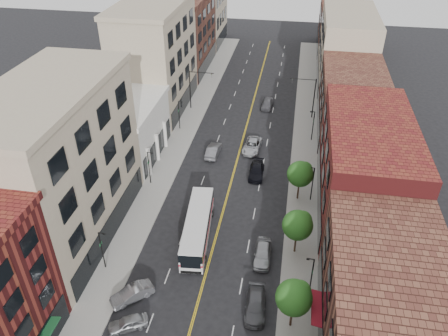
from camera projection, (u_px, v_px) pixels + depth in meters
The scene contains 31 objects.
sidewalk_left at pixel (178, 144), 69.77m from camera, with size 4.00×110.00×0.15m, color gray.
sidewalk_right at pixel (304, 156), 66.92m from camera, with size 4.00×110.00×0.15m, color gray.
bldg_l_tanoffice at pixel (60, 170), 47.80m from camera, with size 10.00×22.00×18.00m, color tan.
bldg_l_white at pixel (124, 131), 65.31m from camera, with size 10.00×14.00×8.00m, color silver.
bldg_l_far_a at pixel (155, 59), 76.44m from camera, with size 10.00×20.00×18.00m, color tan.
bldg_l_far_b at pixel (184, 34), 93.63m from camera, with size 10.00×20.00×15.00m, color #532921.
bldg_l_far_c at pixel (202, 2), 106.96m from camera, with size 10.00×16.00×20.00m, color tan.
bldg_r_mid at pixel (365, 167), 53.62m from camera, with size 10.00×22.00×12.00m, color maroon.
bldg_r_far_a at pixel (352, 102), 71.36m from camera, with size 10.00×20.00×10.00m, color #532921.
bldg_r_far_b at pixel (346, 48), 87.42m from camera, with size 10.00×22.00×14.00m, color tan.
bldg_r_far_c at pixel (341, 28), 104.62m from camera, with size 10.00×18.00×11.00m, color #532921.
tree_r_1 at pixel (295, 297), 39.45m from camera, with size 3.40×3.40×5.59m.
tree_r_2 at pixel (298, 224), 47.63m from camera, with size 3.40×3.40×5.59m.
tree_r_3 at pixel (301, 173), 55.81m from camera, with size 3.40×3.40×5.59m.
lamp_l_1 at pixel (102, 248), 46.21m from camera, with size 0.81×0.55×5.05m.
lamp_l_2 at pixel (149, 166), 59.30m from camera, with size 0.81×0.55×5.05m.
lamp_l_3 at pixel (179, 113), 72.39m from camera, with size 0.81×0.55×5.05m.
lamp_r_1 at pixel (311, 275), 43.08m from camera, with size 0.81×0.55×5.05m.
lamp_r_2 at pixel (312, 182), 56.17m from camera, with size 0.81×0.55×5.05m.
lamp_r_3 at pixel (313, 124), 69.26m from camera, with size 0.81×0.55×5.05m.
signal_mast_left at pixel (194, 85), 77.90m from camera, with size 4.49×0.18×7.20m.
signal_mast_right at pixel (310, 94), 74.97m from camera, with size 4.49×0.18×7.20m.
city_bus at pixel (198, 226), 50.89m from camera, with size 3.73×12.08×3.06m.
car_angle_a at pixel (128, 323), 41.18m from camera, with size 1.55×3.85×1.31m, color #929598.
car_angle_b at pixel (132, 294), 43.97m from camera, with size 1.54×4.41×1.45m, color #95979C.
car_parked_mid at pixel (255, 305), 42.80m from camera, with size 1.98×4.86×1.41m, color #49494D.
car_parked_far at pixel (263, 253), 48.58m from camera, with size 1.93×4.79×1.63m, color #97999E.
car_lane_behind at pixel (213, 150), 66.81m from camera, with size 1.68×4.82×1.59m, color #56575C.
car_lane_a at pixel (256, 171), 62.27m from camera, with size 2.04×5.02×1.46m, color black.
car_lane_b at pixel (252, 146), 68.04m from camera, with size 2.55×5.52×1.54m, color #B9BBC1.
car_lane_c at pixel (267, 104), 80.58m from camera, with size 1.85×4.61×1.57m, color #535258.
Camera 1 is at (7.58, -22.91, 35.77)m, focal length 35.00 mm.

